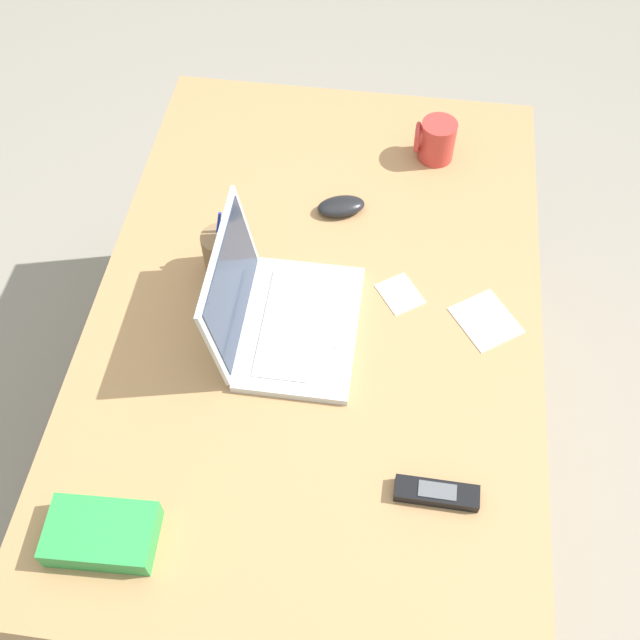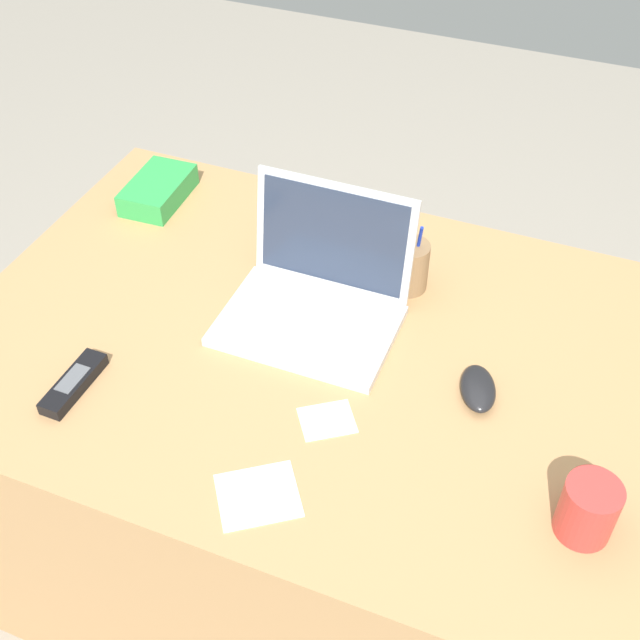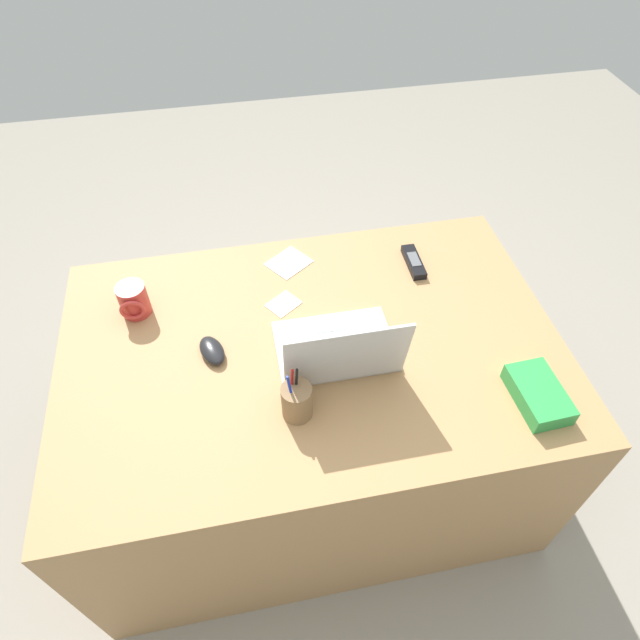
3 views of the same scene
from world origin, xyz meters
TOP-DOWN VIEW (x-y plane):
  - ground_plane at (0.00, 0.00)m, footprint 6.00×6.00m
  - desk at (0.00, 0.00)m, footprint 1.45×0.96m
  - laptop at (-0.06, 0.07)m, footprint 0.33×0.28m
  - computer_mouse at (0.28, -0.02)m, footprint 0.09×0.13m
  - coffee_mug_white at (0.50, -0.23)m, footprint 0.09×0.10m
  - cordless_phone at (-0.39, -0.27)m, footprint 0.05×0.15m
  - pen_holder at (0.08, 0.22)m, footprint 0.08×0.08m
  - snack_bag at (-0.55, 0.30)m, footprint 0.12×0.19m
  - paper_note_near_laptop at (0.06, -0.17)m, footprint 0.12×0.12m
  - paper_note_left at (0.01, -0.36)m, footprint 0.17×0.16m

SIDE VIEW (x-z plane):
  - ground_plane at x=0.00m, z-range 0.00..0.00m
  - desk at x=0.00m, z-range 0.00..0.72m
  - paper_note_near_laptop at x=0.06m, z-range 0.72..0.72m
  - paper_note_left at x=0.01m, z-range 0.72..0.72m
  - cordless_phone at x=-0.39m, z-range 0.72..0.74m
  - computer_mouse at x=0.28m, z-range 0.72..0.75m
  - snack_bag at x=-0.55m, z-range 0.72..0.77m
  - laptop at x=-0.06m, z-range 0.65..0.89m
  - coffee_mug_white at x=0.50m, z-range 0.72..0.82m
  - pen_holder at x=0.08m, z-range 0.69..0.85m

